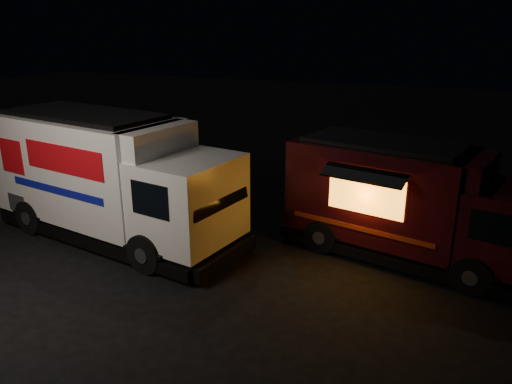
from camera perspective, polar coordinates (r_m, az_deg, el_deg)
name	(u,v)px	position (r m, az deg, el deg)	size (l,w,h in m)	color
ground	(183,268)	(12.49, -8.35, -8.57)	(80.00, 80.00, 0.00)	black
white_truck	(115,178)	(14.00, -15.84, 1.51)	(7.55, 2.57, 3.42)	white
red_truck	(411,202)	(12.95, 17.34, -1.14)	(6.32, 2.33, 2.94)	#3A0A13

